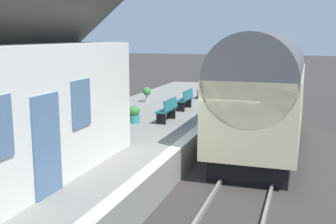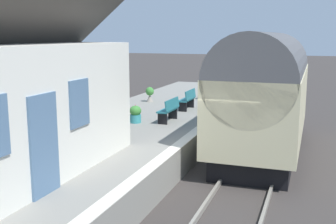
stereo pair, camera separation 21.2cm
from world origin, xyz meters
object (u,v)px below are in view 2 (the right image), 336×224
(planter_corner_building, at_px, (150,94))
(planter_edge_far, at_px, (135,114))
(bench_near_building, at_px, (188,99))
(train, at_px, (264,92))
(bench_mid_platform, at_px, (208,89))
(station_building, at_px, (7,102))
(bench_by_lamp, at_px, (169,109))

(planter_corner_building, relative_size, planter_edge_far, 1.05)
(planter_edge_far, bearing_deg, bench_near_building, -17.14)
(train, bearing_deg, planter_edge_far, 100.80)
(train, height_order, planter_corner_building, train)
(bench_mid_platform, height_order, bench_near_building, same)
(train, relative_size, station_building, 1.22)
(bench_by_lamp, relative_size, planter_edge_far, 1.99)
(train, distance_m, planter_corner_building, 7.24)
(bench_mid_platform, bearing_deg, planter_corner_building, 132.48)
(station_building, relative_size, bench_by_lamp, 4.77)
(bench_mid_platform, height_order, planter_edge_far, bench_mid_platform)
(planter_edge_far, bearing_deg, bench_by_lamp, -60.78)
(bench_near_building, bearing_deg, station_building, 169.98)
(station_building, distance_m, bench_mid_platform, 13.31)
(bench_near_building, xyz_separation_m, planter_edge_far, (-3.37, 1.04, -0.14))
(train, distance_m, planter_edge_far, 4.79)
(train, xyz_separation_m, planter_edge_far, (-0.88, 4.62, -0.91))
(station_building, bearing_deg, bench_near_building, -10.02)
(bench_by_lamp, distance_m, planter_corner_building, 4.91)
(planter_corner_building, bearing_deg, bench_mid_platform, -47.52)
(bench_by_lamp, bearing_deg, bench_mid_platform, 0.99)
(planter_edge_far, bearing_deg, train, -79.20)
(station_building, bearing_deg, bench_mid_platform, -7.15)
(planter_corner_building, bearing_deg, station_building, -176.15)
(bench_by_lamp, height_order, bench_near_building, same)
(station_building, bearing_deg, planter_edge_far, -5.93)
(station_building, bearing_deg, planter_corner_building, 3.85)
(bench_by_lamp, bearing_deg, station_building, 165.35)
(train, xyz_separation_m, bench_mid_platform, (6.16, 3.60, -0.77))
(station_building, xyz_separation_m, bench_by_lamp, (6.74, -1.76, -1.19))
(train, bearing_deg, bench_by_lamp, 94.11)
(bench_by_lamp, bearing_deg, train, -85.89)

